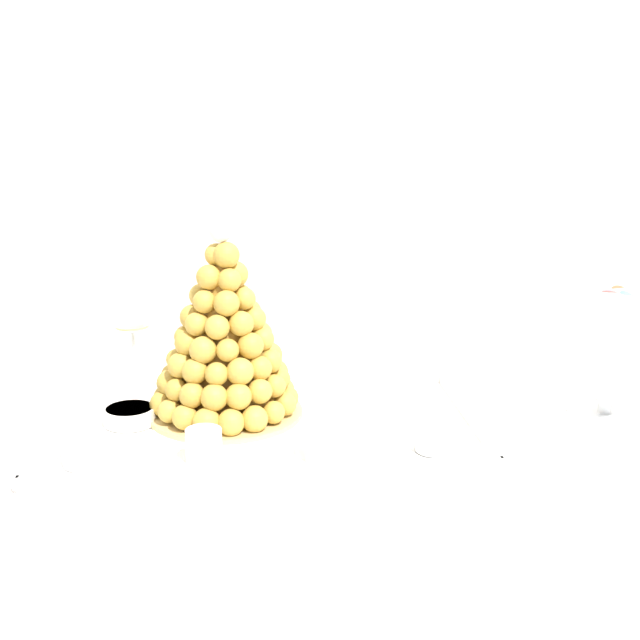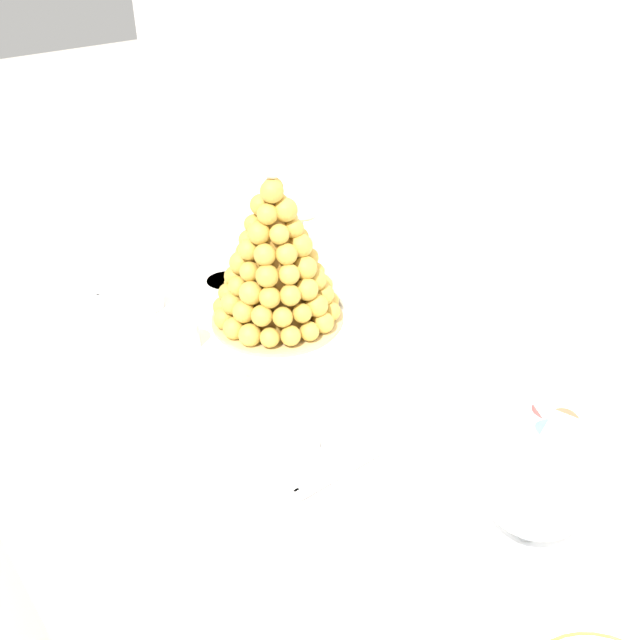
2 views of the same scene
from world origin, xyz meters
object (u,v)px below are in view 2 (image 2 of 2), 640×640
dessert_cup_centre (230,385)px  creme_brulee_ramekin (226,285)px  serving_tray (271,345)px  dessert_cup_left (147,297)px  croquembouche (275,262)px  dessert_cup_mid_left (185,336)px  wine_glass (302,205)px  macaron_goblet (542,465)px  dessert_cup_mid_right (301,432)px

dessert_cup_centre → creme_brulee_ramekin: size_ratio=0.63×
serving_tray → dessert_cup_left: (-0.25, -0.11, 0.02)m
croquembouche → dessert_cup_mid_left: bearing=-98.9°
creme_brulee_ramekin → serving_tray: bearing=-9.2°
serving_tray → dessert_cup_centre: bearing=-58.8°
creme_brulee_ramekin → dessert_cup_centre: bearing=-30.5°
croquembouche → wine_glass: bearing=131.9°
macaron_goblet → creme_brulee_ramekin: bearing=178.4°
dessert_cup_centre → dessert_cup_mid_right: size_ratio=0.93×
serving_tray → dessert_cup_mid_right: dessert_cup_mid_right is taller
dessert_cup_left → dessert_cup_mid_right: 0.50m
dessert_cup_centre → wine_glass: size_ratio=0.28×
serving_tray → dessert_cup_left: bearing=-155.4°
dessert_cup_mid_right → macaron_goblet: bearing=22.2°
dessert_cup_left → serving_tray: bearing=24.6°
croquembouche → wine_glass: 0.25m
dessert_cup_mid_right → wine_glass: wine_glass is taller
serving_tray → macaron_goblet: size_ratio=3.03×
dessert_cup_mid_right → croquembouche: bearing=150.9°
serving_tray → croquembouche: bearing=136.7°
serving_tray → creme_brulee_ramekin: (-0.21, 0.03, 0.02)m
dessert_cup_mid_left → creme_brulee_ramekin: (-0.12, 0.16, -0.01)m
dessert_cup_mid_right → dessert_cup_left: bearing=180.0°
croquembouche → macaron_goblet: 0.62m
croquembouche → creme_brulee_ramekin: size_ratio=3.86×
dessert_cup_mid_left → dessert_cup_mid_right: (0.33, 0.01, 0.00)m
dessert_cup_mid_left → macaron_goblet: bearing=12.0°
macaron_goblet → dessert_cup_left: bearing=-171.1°
creme_brulee_ramekin → wine_glass: (-0.02, 0.20, 0.11)m
croquembouche → dessert_cup_mid_right: 0.36m
serving_tray → macaron_goblet: (0.56, 0.01, 0.13)m
dessert_cup_left → wine_glass: 0.37m
dessert_cup_left → dessert_cup_mid_left: dessert_cup_mid_left is taller
dessert_cup_mid_right → dessert_cup_mid_left: bearing=-178.4°
dessert_cup_left → dessert_cup_mid_right: size_ratio=1.09×
creme_brulee_ramekin → wine_glass: size_ratio=0.45×
dessert_cup_mid_right → creme_brulee_ramekin: size_ratio=0.67×
wine_glass → dessert_cup_left: bearing=-94.6°
dessert_cup_centre → macaron_goblet: bearing=17.4°
croquembouche → dessert_cup_mid_right: bearing=-29.1°
serving_tray → wine_glass: wine_glass is taller
macaron_goblet → wine_glass: size_ratio=1.21×
dessert_cup_centre → macaron_goblet: (0.47, 0.15, 0.10)m
dessert_cup_mid_left → macaron_goblet: 0.66m
dessert_cup_mid_left → dessert_cup_mid_right: 0.33m
macaron_goblet → wine_glass: bearing=163.9°
croquembouche → dessert_cup_centre: bearing=-53.7°
dessert_cup_left → creme_brulee_ramekin: (0.04, 0.15, -0.01)m
serving_tray → dessert_cup_mid_right: bearing=-25.1°
croquembouche → dessert_cup_mid_left: (-0.03, -0.18, -0.10)m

